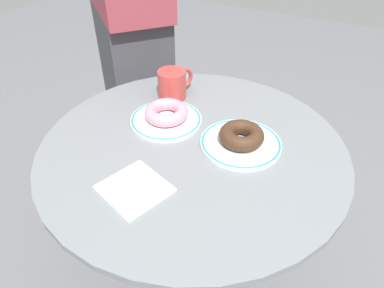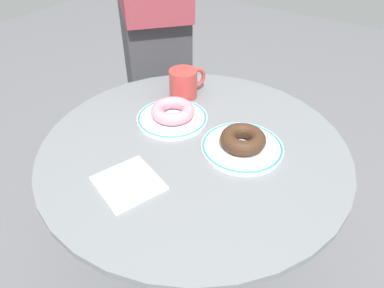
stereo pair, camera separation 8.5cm
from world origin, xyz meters
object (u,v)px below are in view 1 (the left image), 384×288
object	(u,v)px
cafe_table	(192,196)
donut_chocolate	(242,135)
donut_pink_frosted	(166,112)
plate_left	(166,120)
coffee_mug	(173,84)
plate_right	(241,143)
paper_napkin	(135,189)
person_figure	(129,18)

from	to	relation	value
cafe_table	donut_chocolate	distance (m)	0.26
donut_pink_frosted	donut_chocolate	distance (m)	0.22
plate_left	coffee_mug	size ratio (longest dim) A/B	1.64
donut_chocolate	coffee_mug	distance (m)	0.30
plate_right	donut_pink_frosted	size ratio (longest dim) A/B	1.70
plate_right	donut_chocolate	world-z (taller)	donut_chocolate
cafe_table	donut_chocolate	size ratio (longest dim) A/B	6.93
plate_left	plate_right	bearing A→B (deg)	-1.10
plate_right	paper_napkin	distance (m)	0.30
donut_pink_frosted	person_figure	size ratio (longest dim) A/B	0.07
coffee_mug	person_figure	xyz separation A→B (m)	(-0.32, 0.23, 0.08)
donut_pink_frosted	coffee_mug	bearing A→B (deg)	111.86
plate_right	coffee_mug	size ratio (longest dim) A/B	1.71
cafe_table	plate_left	world-z (taller)	plate_left
donut_pink_frosted	coffee_mug	xyz separation A→B (m)	(-0.05, 0.13, 0.01)
cafe_table	donut_pink_frosted	world-z (taller)	donut_pink_frosted
plate_right	paper_napkin	world-z (taller)	plate_right
plate_right	coffee_mug	bearing A→B (deg)	153.94
plate_right	donut_pink_frosted	xyz separation A→B (m)	(-0.22, 0.01, 0.02)
donut_pink_frosted	person_figure	bearing A→B (deg)	135.56
donut_chocolate	person_figure	size ratio (longest dim) A/B	0.06
donut_chocolate	plate_left	bearing A→B (deg)	178.90
plate_left	cafe_table	bearing A→B (deg)	-26.54
person_figure	coffee_mug	bearing A→B (deg)	-36.47
paper_napkin	coffee_mug	xyz separation A→B (m)	(-0.12, 0.39, 0.04)
coffee_mug	donut_chocolate	bearing A→B (deg)	-26.06
plate_right	person_figure	bearing A→B (deg)	148.06
plate_right	paper_napkin	xyz separation A→B (m)	(-0.15, -0.25, -0.00)
donut_chocolate	coffee_mug	xyz separation A→B (m)	(-0.27, 0.13, 0.01)
coffee_mug	person_figure	world-z (taller)	person_figure
plate_left	donut_pink_frosted	distance (m)	0.02
plate_right	donut_chocolate	size ratio (longest dim) A/B	1.82
plate_left	donut_chocolate	xyz separation A→B (m)	(0.22, -0.00, 0.02)
plate_left	coffee_mug	bearing A→B (deg)	111.22
paper_napkin	person_figure	distance (m)	0.77
plate_left	paper_napkin	world-z (taller)	plate_left
plate_left	plate_right	size ratio (longest dim) A/B	0.96
plate_right	person_figure	size ratio (longest dim) A/B	0.12
donut_pink_frosted	person_figure	distance (m)	0.52
cafe_table	plate_left	distance (m)	0.24
plate_right	donut_pink_frosted	bearing A→B (deg)	178.07
donut_pink_frosted	cafe_table	bearing A→B (deg)	-27.92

